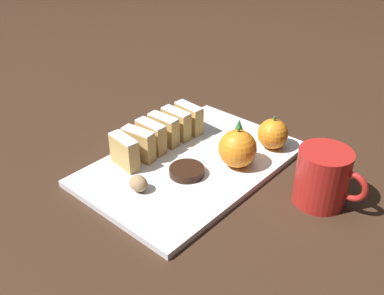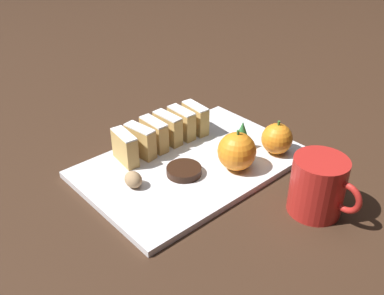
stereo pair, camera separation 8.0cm
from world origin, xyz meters
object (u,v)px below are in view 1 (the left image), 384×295
Objects in this scene: orange_near at (273,134)px; walnut at (138,183)px; orange_far at (237,149)px; coffee_mug at (323,177)px; chocolate_cookie at (187,171)px.

walnut is (-0.09, -0.27, -0.02)m from orange_near.
orange_far is 0.66× the size of coffee_mug.
orange_far reaches higher than walnut.
orange_near is 0.29m from walnut.
orange_far is 2.27× the size of walnut.
coffee_mug is (0.16, 0.02, 0.00)m from orange_far.
orange_far is at bearing 65.64° from walnut.
walnut is 0.55× the size of chocolate_cookie.
chocolate_cookie is (0.03, 0.09, -0.01)m from walnut.
orange_far is (-0.01, -0.10, 0.01)m from orange_near.
orange_near reaches higher than chocolate_cookie.
chocolate_cookie is at bearing -154.01° from coffee_mug.
walnut is 0.10m from chocolate_cookie.
orange_near is 0.17m from coffee_mug.
orange_near is 1.07× the size of chocolate_cookie.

